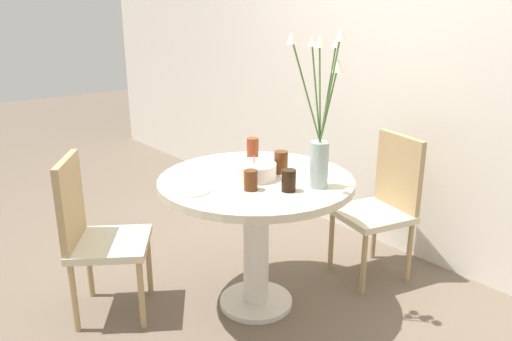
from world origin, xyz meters
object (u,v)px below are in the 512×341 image
object	(u,v)px
chair_right_flank	(93,230)
drink_glass_1	(289,180)
birthday_cake	(254,171)
drink_glass_3	(281,162)
side_plate	(191,190)
drink_glass_0	(253,149)
drink_glass_2	(251,180)
flower_vase	(321,130)
chair_far_back	(383,199)

from	to	relation	value
chair_right_flank	drink_glass_1	size ratio (longest dim) A/B	8.23
birthday_cake	drink_glass_3	size ratio (longest dim) A/B	1.93
drink_glass_1	drink_glass_3	distance (m)	0.29
side_plate	drink_glass_0	bearing A→B (deg)	111.96
drink_glass_1	drink_glass_2	world-z (taller)	drink_glass_1
chair_right_flank	drink_glass_1	world-z (taller)	chair_right_flank
flower_vase	side_plate	bearing A→B (deg)	-124.17
birthday_cake	side_plate	bearing A→B (deg)	-97.36
side_plate	drink_glass_1	xyz separation A→B (m)	(0.30, 0.37, 0.05)
chair_far_back	chair_right_flank	distance (m)	1.70
birthday_cake	drink_glass_1	bearing A→B (deg)	1.43
chair_far_back	chair_right_flank	bearing A→B (deg)	-99.99
flower_vase	drink_glass_1	size ratio (longest dim) A/B	7.06
chair_right_flank	drink_glass_0	xyz separation A→B (m)	(0.21, 0.92, 0.33)
drink_glass_0	drink_glass_2	size ratio (longest dim) A/B	1.27
side_plate	flower_vase	bearing A→B (deg)	55.83
flower_vase	drink_glass_1	xyz separation A→B (m)	(-0.05, -0.15, -0.24)
drink_glass_1	side_plate	bearing A→B (deg)	-129.23
chair_right_flank	side_plate	bearing A→B (deg)	-108.52
flower_vase	drink_glass_0	size ratio (longest dim) A/B	5.94
birthday_cake	drink_glass_3	distance (m)	0.17
chair_right_flank	drink_glass_3	distance (m)	1.06
flower_vase	drink_glass_3	world-z (taller)	flower_vase
drink_glass_1	drink_glass_2	size ratio (longest dim) A/B	1.07
chair_right_flank	flower_vase	xyz separation A→B (m)	(0.80, 0.86, 0.55)
drink_glass_0	drink_glass_1	world-z (taller)	drink_glass_0
birthday_cake	drink_glass_3	world-z (taller)	birthday_cake
chair_right_flank	drink_glass_3	size ratio (longest dim) A/B	7.37
drink_glass_2	drink_glass_3	distance (m)	0.31
flower_vase	side_plate	size ratio (longest dim) A/B	4.02
drink_glass_3	flower_vase	bearing A→B (deg)	-1.79
chair_far_back	drink_glass_0	distance (m)	0.87
chair_far_back	side_plate	world-z (taller)	chair_far_back
birthday_cake	drink_glass_1	size ratio (longest dim) A/B	2.15
chair_far_back	chair_right_flank	world-z (taller)	same
chair_far_back	flower_vase	size ratio (longest dim) A/B	1.16
chair_far_back	drink_glass_1	world-z (taller)	chair_far_back
flower_vase	drink_glass_2	bearing A→B (deg)	-122.65
chair_right_flank	drink_glass_2	size ratio (longest dim) A/B	8.80
flower_vase	drink_glass_3	xyz separation A→B (m)	(-0.29, 0.01, -0.23)
drink_glass_2	chair_right_flank	bearing A→B (deg)	-137.25
chair_far_back	drink_glass_3	size ratio (longest dim) A/B	7.37
birthday_cake	side_plate	xyz separation A→B (m)	(-0.05, -0.36, -0.04)
side_plate	drink_glass_3	world-z (taller)	drink_glass_3
chair_far_back	drink_glass_1	size ratio (longest dim) A/B	8.23
flower_vase	drink_glass_2	size ratio (longest dim) A/B	7.56
chair_far_back	drink_glass_3	distance (m)	0.78
chair_right_flank	drink_glass_0	size ratio (longest dim) A/B	6.91
drink_glass_2	drink_glass_3	size ratio (longest dim) A/B	0.84
chair_right_flank	drink_glass_0	world-z (taller)	chair_right_flank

